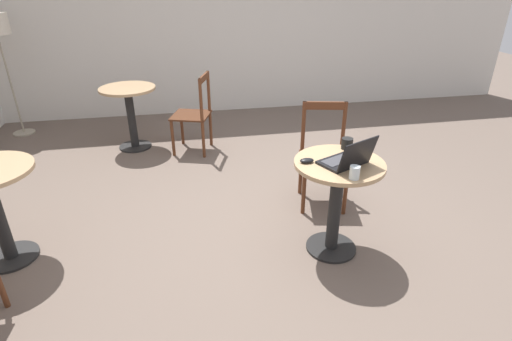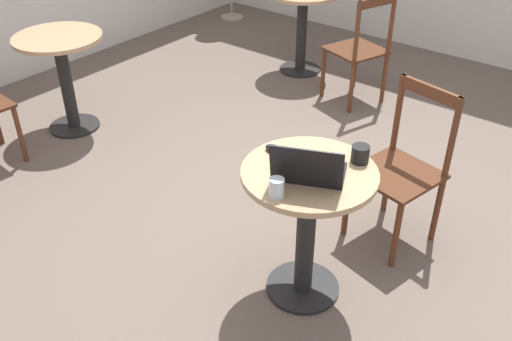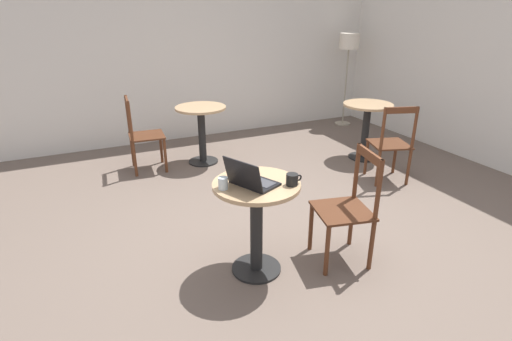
% 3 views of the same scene
% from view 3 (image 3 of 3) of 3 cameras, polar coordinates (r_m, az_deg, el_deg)
% --- Properties ---
extents(ground_plane, '(16.00, 16.00, 0.00)m').
position_cam_3_polar(ground_plane, '(3.72, 4.02, -8.96)').
color(ground_plane, '#66564C').
extents(wall_back, '(9.40, 0.06, 2.70)m').
position_cam_3_polar(wall_back, '(6.22, -10.69, 16.69)').
color(wall_back, silver).
rests_on(wall_back, ground_plane).
extents(cafe_table_near, '(0.65, 0.65, 0.75)m').
position_cam_3_polar(cafe_table_near, '(2.98, 0.06, -5.68)').
color(cafe_table_near, black).
rests_on(cafe_table_near, ground_plane).
extents(cafe_table_mid, '(0.65, 0.65, 0.75)m').
position_cam_3_polar(cafe_table_mid, '(5.54, 15.52, 6.94)').
color(cafe_table_mid, black).
rests_on(cafe_table_mid, ground_plane).
extents(cafe_table_far, '(0.65, 0.65, 0.75)m').
position_cam_3_polar(cafe_table_far, '(5.23, -7.81, 6.66)').
color(cafe_table_far, black).
rests_on(cafe_table_far, ground_plane).
extents(chair_near_right, '(0.50, 0.50, 0.93)m').
position_cam_3_polar(chair_near_right, '(3.24, 12.98, -5.36)').
color(chair_near_right, '#562D19').
rests_on(chair_near_right, ground_plane).
extents(chair_mid_front, '(0.53, 0.53, 0.93)m').
position_cam_3_polar(chair_mid_front, '(4.87, 18.72, 3.55)').
color(chair_mid_front, '#562D19').
rests_on(chair_mid_front, ground_plane).
extents(chair_far_left, '(0.45, 0.45, 0.93)m').
position_cam_3_polar(chair_far_left, '(5.15, -15.87, 4.87)').
color(chair_far_left, '#562D19').
rests_on(chair_far_left, ground_plane).
extents(floor_lamp, '(0.32, 0.32, 1.53)m').
position_cam_3_polar(floor_lamp, '(7.05, 13.13, 16.80)').
color(floor_lamp, '#9E937F').
rests_on(floor_lamp, ground_plane).
extents(laptop, '(0.38, 0.40, 0.22)m').
position_cam_3_polar(laptop, '(2.82, -0.70, -1.33)').
color(laptop, black).
rests_on(laptop, cafe_table_near).
extents(mouse, '(0.06, 0.10, 0.03)m').
position_cam_3_polar(mouse, '(3.09, -1.16, 0.20)').
color(mouse, black).
rests_on(mouse, cafe_table_near).
extents(mug, '(0.12, 0.09, 0.08)m').
position_cam_3_polar(mug, '(2.85, 5.21, -1.29)').
color(mug, black).
rests_on(mug, cafe_table_near).
extents(drinking_glass, '(0.07, 0.07, 0.09)m').
position_cam_3_polar(drinking_glass, '(2.78, -4.74, -1.83)').
color(drinking_glass, silver).
rests_on(drinking_glass, cafe_table_near).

